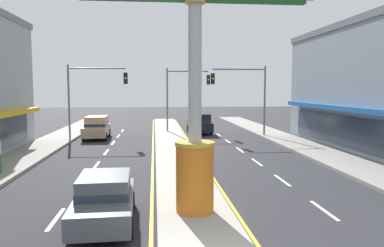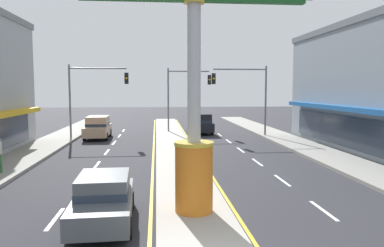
{
  "view_description": "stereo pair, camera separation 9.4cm",
  "coord_description": "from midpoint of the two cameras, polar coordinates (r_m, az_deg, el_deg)",
  "views": [
    {
      "loc": [
        -1.33,
        -7.7,
        4.26
      ],
      "look_at": [
        0.45,
        10.23,
        2.6
      ],
      "focal_mm": 35.62,
      "sensor_mm": 36.0,
      "label": 1
    },
    {
      "loc": [
        -1.23,
        -7.7,
        4.26
      ],
      "look_at": [
        0.45,
        10.23,
        2.6
      ],
      "focal_mm": 35.62,
      "sensor_mm": 36.0,
      "label": 2
    }
  ],
  "objects": [
    {
      "name": "median_strip",
      "position": [
        26.07,
        -2.49,
        -3.99
      ],
      "size": [
        2.54,
        52.0,
        0.14
      ],
      "primitive_type": "cube",
      "color": "#A39E93",
      "rests_on": "ground"
    },
    {
      "name": "sidewalk_left",
      "position": [
        25.38,
        -23.88,
        -4.65
      ],
      "size": [
        2.94,
        60.0,
        0.18
      ],
      "primitive_type": "cube",
      "color": "gray",
      "rests_on": "ground"
    },
    {
      "name": "sidewalk_right",
      "position": [
        26.3,
        18.58,
        -4.13
      ],
      "size": [
        2.94,
        60.0,
        0.18
      ],
      "primitive_type": "cube",
      "color": "gray",
      "rests_on": "ground"
    },
    {
      "name": "lane_markings",
      "position": [
        24.75,
        -2.33,
        -4.64
      ],
      "size": [
        9.28,
        52.0,
        0.01
      ],
      "color": "silver",
      "rests_on": "ground"
    },
    {
      "name": "district_sign",
      "position": [
        12.49,
        0.52,
        5.95
      ],
      "size": [
        7.92,
        1.33,
        8.47
      ],
      "color": "orange",
      "rests_on": "median_strip"
    },
    {
      "name": "traffic_light_left_side",
      "position": [
        32.31,
        -14.73,
        5.07
      ],
      "size": [
        4.86,
        0.46,
        6.2
      ],
      "color": "slate",
      "rests_on": "ground"
    },
    {
      "name": "traffic_light_right_side",
      "position": [
        33.33,
        8.18,
        5.19
      ],
      "size": [
        4.86,
        0.46,
        6.2
      ],
      "color": "slate",
      "rests_on": "ground"
    },
    {
      "name": "traffic_light_median_far",
      "position": [
        36.73,
        -1.16,
        5.17
      ],
      "size": [
        4.2,
        0.46,
        6.2
      ],
      "color": "slate",
      "rests_on": "ground"
    },
    {
      "name": "suv_near_right_lane",
      "position": [
        36.12,
        1.34,
        0.07
      ],
      "size": [
        2.12,
        4.68,
        1.9
      ],
      "color": "black",
      "rests_on": "ground"
    },
    {
      "name": "sedan_far_right_lane",
      "position": [
        12.58,
        -12.89,
        -10.9
      ],
      "size": [
        1.96,
        4.36,
        1.53
      ],
      "color": "#4C5156",
      "rests_on": "ground"
    },
    {
      "name": "suv_near_left_lane",
      "position": [
        33.39,
        -13.85,
        -0.51
      ],
      "size": [
        2.02,
        4.63,
        1.9
      ],
      "color": "tan",
      "rests_on": "ground"
    }
  ]
}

